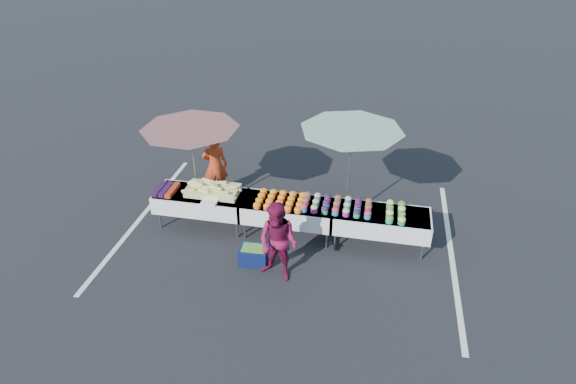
% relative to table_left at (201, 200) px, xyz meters
% --- Properties ---
extents(ground, '(80.00, 80.00, 0.00)m').
position_rel_table_left_xyz_m(ground, '(1.80, 0.00, -0.58)').
color(ground, black).
extents(stripe_left, '(0.10, 5.00, 0.00)m').
position_rel_table_left_xyz_m(stripe_left, '(-1.40, 0.00, -0.58)').
color(stripe_left, silver).
rests_on(stripe_left, ground).
extents(stripe_right, '(0.10, 5.00, 0.00)m').
position_rel_table_left_xyz_m(stripe_right, '(5.00, 0.00, -0.58)').
color(stripe_right, silver).
rests_on(stripe_right, ground).
extents(table_left, '(1.86, 0.81, 0.75)m').
position_rel_table_left_xyz_m(table_left, '(0.00, 0.00, 0.00)').
color(table_left, white).
rests_on(table_left, ground).
extents(table_center, '(1.86, 0.81, 0.75)m').
position_rel_table_left_xyz_m(table_center, '(1.80, 0.00, 0.00)').
color(table_center, white).
rests_on(table_center, ground).
extents(table_right, '(1.86, 0.81, 0.75)m').
position_rel_table_left_xyz_m(table_right, '(3.60, 0.00, 0.00)').
color(table_right, white).
rests_on(table_right, ground).
extents(berry_punnets, '(0.40, 0.54, 0.08)m').
position_rel_table_left_xyz_m(berry_punnets, '(-0.71, -0.06, 0.21)').
color(berry_punnets, black).
rests_on(berry_punnets, table_left).
extents(corn_pile, '(1.16, 0.57, 0.26)m').
position_rel_table_left_xyz_m(corn_pile, '(0.26, 0.04, 0.26)').
color(corn_pile, tan).
rests_on(corn_pile, table_left).
extents(plastic_bags, '(0.30, 0.25, 0.05)m').
position_rel_table_left_xyz_m(plastic_bags, '(0.30, -0.30, 0.19)').
color(plastic_bags, white).
rests_on(plastic_bags, table_left).
extents(carrot_bowls, '(0.95, 0.69, 0.11)m').
position_rel_table_left_xyz_m(carrot_bowls, '(1.65, -0.01, 0.22)').
color(carrot_bowls, '#FC531C').
rests_on(carrot_bowls, table_center).
extents(potato_cups, '(1.34, 0.58, 0.16)m').
position_rel_table_left_xyz_m(potato_cups, '(2.75, 0.00, 0.25)').
color(potato_cups, blue).
rests_on(potato_cups, table_right).
extents(bean_baskets, '(0.36, 0.68, 0.15)m').
position_rel_table_left_xyz_m(bean_baskets, '(3.86, -0.01, 0.24)').
color(bean_baskets, '#238F5B').
rests_on(bean_baskets, table_right).
extents(vendor, '(0.64, 0.52, 1.51)m').
position_rel_table_left_xyz_m(vendor, '(-0.09, 1.19, 0.17)').
color(vendor, red).
rests_on(vendor, ground).
extents(customer, '(0.88, 0.77, 1.52)m').
position_rel_table_left_xyz_m(customer, '(1.88, -1.29, 0.18)').
color(customer, maroon).
rests_on(customer, ground).
extents(umbrella_left, '(2.51, 2.51, 2.01)m').
position_rel_table_left_xyz_m(umbrella_left, '(-0.24, 0.40, 1.23)').
color(umbrella_left, black).
rests_on(umbrella_left, ground).
extents(umbrella_right, '(2.23, 2.23, 2.08)m').
position_rel_table_left_xyz_m(umbrella_right, '(2.88, 0.80, 1.30)').
color(umbrella_right, black).
rests_on(umbrella_right, ground).
extents(storage_bin, '(0.53, 0.40, 0.34)m').
position_rel_table_left_xyz_m(storage_bin, '(1.35, -1.00, -0.41)').
color(storage_bin, '#0D1742').
rests_on(storage_bin, ground).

